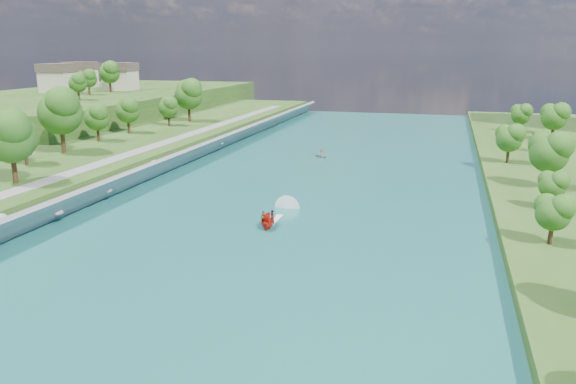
% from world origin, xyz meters
% --- Properties ---
extents(ground, '(260.00, 260.00, 0.00)m').
position_xyz_m(ground, '(0.00, 0.00, 0.00)').
color(ground, '#2D5119').
rests_on(ground, ground).
extents(river_water, '(55.00, 240.00, 0.10)m').
position_xyz_m(river_water, '(0.00, 20.00, 0.05)').
color(river_water, '#18595E').
rests_on(river_water, ground).
extents(berm_west, '(45.00, 240.00, 3.50)m').
position_xyz_m(berm_west, '(-50.00, 20.00, 1.75)').
color(berm_west, '#2D5119').
rests_on(berm_west, ground).
extents(ridge_west, '(60.00, 120.00, 9.00)m').
position_xyz_m(ridge_west, '(-82.50, 95.00, 4.50)').
color(ridge_west, '#2D5119').
rests_on(ridge_west, ground).
extents(riprap_bank, '(4.14, 236.00, 4.17)m').
position_xyz_m(riprap_bank, '(-25.86, 19.12, 1.81)').
color(riprap_bank, slate).
rests_on(riprap_bank, ground).
extents(riverside_path, '(3.00, 200.00, 0.10)m').
position_xyz_m(riverside_path, '(-32.50, 20.00, 3.55)').
color(riverside_path, gray).
rests_on(riverside_path, berm_west).
extents(ridge_houses, '(29.50, 29.50, 8.40)m').
position_xyz_m(ridge_houses, '(-88.67, 100.00, 13.31)').
color(ridge_houses, beige).
rests_on(ridge_houses, ridge_west).
extents(trees_east, '(17.55, 136.69, 11.23)m').
position_xyz_m(trees_east, '(37.01, 23.23, 6.18)').
color(trees_east, '#1E5015').
rests_on(trees_east, berm_east).
extents(trees_ridge, '(17.58, 45.71, 10.69)m').
position_xyz_m(trees_ridge, '(-76.28, 91.38, 13.75)').
color(trees_ridge, '#1E5015').
rests_on(trees_ridge, ridge_west).
extents(motorboat, '(3.60, 18.90, 2.12)m').
position_xyz_m(motorboat, '(0.42, 9.34, 0.77)').
color(motorboat, red).
rests_on(motorboat, river_water).
extents(raft, '(3.63, 3.52, 1.50)m').
position_xyz_m(raft, '(-3.23, 54.77, 0.45)').
color(raft, gray).
rests_on(raft, river_water).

